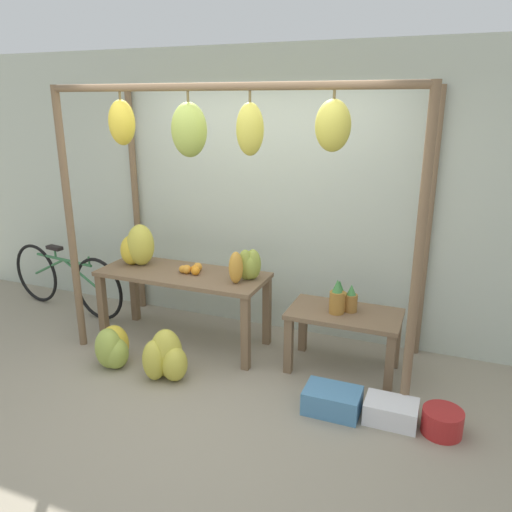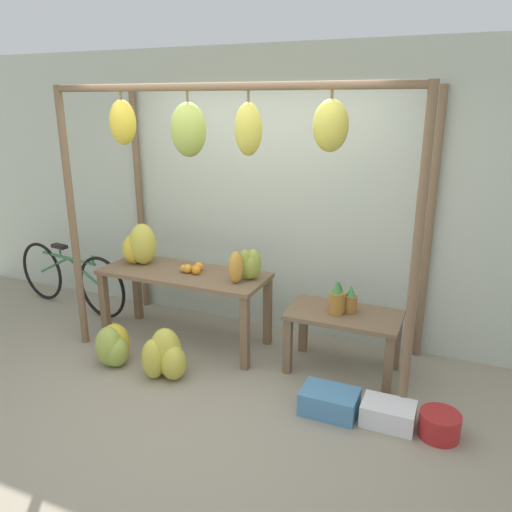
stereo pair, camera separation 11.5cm
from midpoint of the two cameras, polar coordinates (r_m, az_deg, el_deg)
ground_plane at (r=4.22m, az=-5.59°, el=-15.70°), size 20.00×20.00×0.00m
shop_wall_back at (r=5.00m, az=2.38°, el=7.02°), size 8.00×0.08×2.80m
stall_awning at (r=4.08m, az=-2.40°, el=10.69°), size 3.13×1.19×2.42m
display_table_main at (r=4.85m, az=-7.55°, el=-3.02°), size 1.63×0.63×0.73m
display_table_side at (r=4.42m, az=10.72°, el=-7.72°), size 0.96×0.54×0.55m
banana_pile_on_table at (r=5.07m, az=-12.51°, el=1.15°), size 0.41×0.35×0.41m
orange_pile at (r=4.77m, az=-6.55°, el=-1.43°), size 0.22×0.19×0.09m
pineapple_cluster at (r=4.33m, az=10.41°, el=-4.93°), size 0.23×0.20×0.30m
banana_pile_ground_left at (r=4.74m, az=-15.35°, el=-9.92°), size 0.37×0.42×0.37m
banana_pile_ground_right at (r=4.43m, az=-9.66°, el=-11.25°), size 0.48×0.40×0.44m
fruit_crate_white at (r=4.02m, az=9.23°, el=-16.11°), size 0.43×0.29×0.19m
blue_bucket at (r=3.98m, az=21.06°, el=-17.58°), size 0.29×0.29×0.18m
parked_bicycle at (r=6.05m, az=-19.95°, el=-2.34°), size 1.72×0.29×0.74m
papaya_pile at (r=4.51m, az=-0.38°, el=-1.14°), size 0.27×0.33×0.30m
fruit_crate_purple at (r=4.00m, az=15.70°, el=-16.96°), size 0.38×0.26×0.17m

